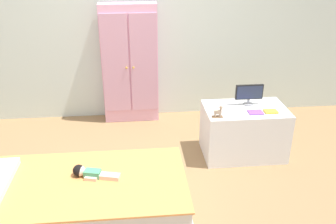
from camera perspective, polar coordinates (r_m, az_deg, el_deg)
ground_plane at (r=3.40m, az=-5.84°, el=-11.57°), size 10.00×10.00×0.02m
back_wall at (r=4.36m, az=-6.75°, el=16.12°), size 6.40×0.05×2.70m
bed at (r=3.12m, az=-13.80°, el=-12.63°), size 1.76×0.93×0.27m
doll at (r=3.07m, az=-12.51°, el=-9.21°), size 0.39×0.17×0.10m
wardrobe at (r=4.36m, az=-5.98°, el=7.44°), size 0.65×0.24×1.41m
tv_stand at (r=3.80m, az=11.75°, el=-2.98°), size 0.81×0.51×0.52m
tv_monitor at (r=3.73m, az=12.61°, el=2.91°), size 0.28×0.10×0.21m
rocking_horse_toy at (r=3.43m, az=7.94°, el=0.05°), size 0.10×0.04×0.12m
book_purple at (r=3.61m, az=13.55°, el=-0.06°), size 0.14×0.11×0.01m
book_yellow at (r=3.66m, az=15.80°, el=0.08°), size 0.12×0.09×0.02m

